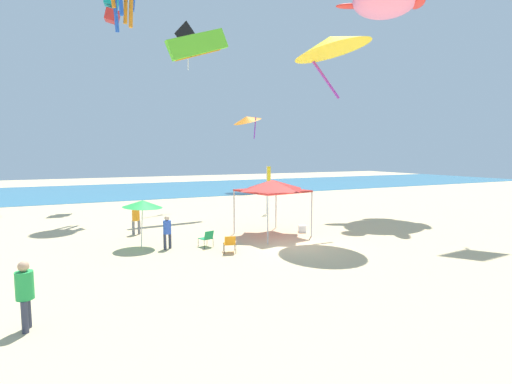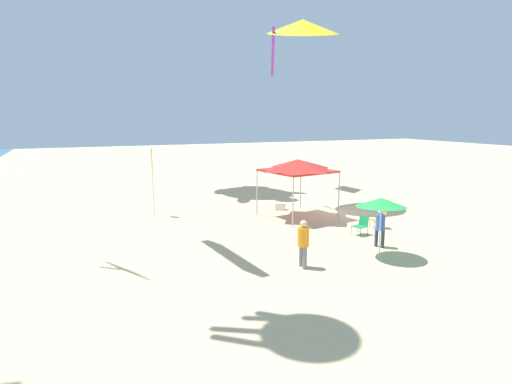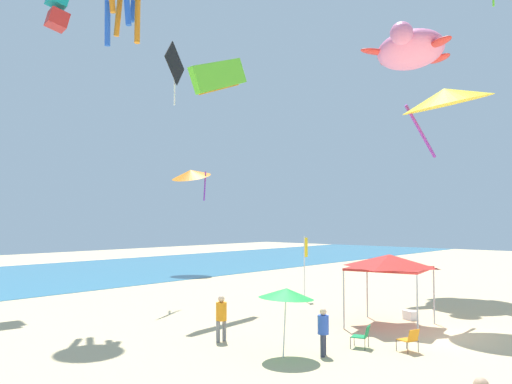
{
  "view_description": "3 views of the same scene",
  "coord_description": "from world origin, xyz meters",
  "px_view_note": "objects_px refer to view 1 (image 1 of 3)",
  "views": [
    {
      "loc": [
        -9.69,
        -16.0,
        4.52
      ],
      "look_at": [
        -0.86,
        2.17,
        2.47
      ],
      "focal_mm": 26.8,
      "sensor_mm": 36.0,
      "label": 1
    },
    {
      "loc": [
        -18.95,
        13.06,
        5.28
      ],
      "look_at": [
        1.71,
        4.09,
        1.23
      ],
      "focal_mm": 29.68,
      "sensor_mm": 36.0,
      "label": 2
    },
    {
      "loc": [
        -20.42,
        -8.12,
        4.6
      ],
      "look_at": [
        0.6,
        10.38,
        6.08
      ],
      "focal_mm": 36.21,
      "sensor_mm": 36.0,
      "label": 3
    }
  ],
  "objects_px": {
    "person_by_tent": "(167,229)",
    "kite_turtle_pink": "(385,0)",
    "folding_chair_facing_ocean": "(230,243)",
    "kite_delta_orange": "(247,119)",
    "cooler_box": "(302,228)",
    "kite_parafoil_lime": "(198,45)",
    "folding_chair_left_of_tent": "(207,237)",
    "kite_box_teal": "(112,9)",
    "kite_diamond_black": "(188,39)",
    "person_near_umbrella": "(136,217)",
    "beach_umbrella": "(143,204)",
    "kite_delta_yellow": "(331,44)",
    "canopy_tent": "(272,186)",
    "person_far_stroller": "(25,290)",
    "banner_flag": "(267,185)"
  },
  "relations": [
    {
      "from": "person_by_tent",
      "to": "kite_turtle_pink",
      "type": "distance_m",
      "value": 23.67
    },
    {
      "from": "person_near_umbrella",
      "to": "kite_delta_yellow",
      "type": "height_order",
      "value": "kite_delta_yellow"
    },
    {
      "from": "kite_turtle_pink",
      "to": "folding_chair_facing_ocean",
      "type": "bearing_deg",
      "value": 9.28
    },
    {
      "from": "kite_delta_orange",
      "to": "kite_diamond_black",
      "type": "height_order",
      "value": "kite_diamond_black"
    },
    {
      "from": "person_by_tent",
      "to": "kite_turtle_pink",
      "type": "height_order",
      "value": "kite_turtle_pink"
    },
    {
      "from": "beach_umbrella",
      "to": "kite_delta_orange",
      "type": "bearing_deg",
      "value": 55.11
    },
    {
      "from": "cooler_box",
      "to": "kite_diamond_black",
      "type": "xyz_separation_m",
      "value": [
        -2.62,
        13.75,
        13.8
      ]
    },
    {
      "from": "folding_chair_left_of_tent",
      "to": "person_near_umbrella",
      "type": "distance_m",
      "value": 5.25
    },
    {
      "from": "person_far_stroller",
      "to": "folding_chair_facing_ocean",
      "type": "bearing_deg",
      "value": 129.4
    },
    {
      "from": "banner_flag",
      "to": "kite_parafoil_lime",
      "type": "bearing_deg",
      "value": 151.31
    },
    {
      "from": "canopy_tent",
      "to": "person_far_stroller",
      "type": "xyz_separation_m",
      "value": [
        -11.11,
        -7.36,
        -1.68
      ]
    },
    {
      "from": "folding_chair_left_of_tent",
      "to": "kite_box_teal",
      "type": "xyz_separation_m",
      "value": [
        -1.97,
        18.91,
        16.47
      ]
    },
    {
      "from": "beach_umbrella",
      "to": "kite_delta_yellow",
      "type": "xyz_separation_m",
      "value": [
        9.49,
        -1.87,
        8.09
      ]
    },
    {
      "from": "banner_flag",
      "to": "kite_delta_yellow",
      "type": "bearing_deg",
      "value": -94.86
    },
    {
      "from": "person_far_stroller",
      "to": "kite_delta_yellow",
      "type": "relative_size",
      "value": 0.34
    },
    {
      "from": "folding_chair_facing_ocean",
      "to": "kite_delta_orange",
      "type": "relative_size",
      "value": 0.19
    },
    {
      "from": "folding_chair_facing_ocean",
      "to": "kite_turtle_pink",
      "type": "bearing_deg",
      "value": -139.52
    },
    {
      "from": "kite_delta_orange",
      "to": "kite_box_teal",
      "type": "xyz_separation_m",
      "value": [
        -15.21,
        -5.34,
        8.38
      ]
    },
    {
      "from": "kite_diamond_black",
      "to": "kite_delta_yellow",
      "type": "bearing_deg",
      "value": -96.87
    },
    {
      "from": "banner_flag",
      "to": "person_near_umbrella",
      "type": "distance_m",
      "value": 10.7
    },
    {
      "from": "kite_parafoil_lime",
      "to": "folding_chair_left_of_tent",
      "type": "bearing_deg",
      "value": 62.55
    },
    {
      "from": "cooler_box",
      "to": "folding_chair_facing_ocean",
      "type": "bearing_deg",
      "value": -155.39
    },
    {
      "from": "person_by_tent",
      "to": "cooler_box",
      "type": "bearing_deg",
      "value": -18.23
    },
    {
      "from": "person_by_tent",
      "to": "kite_delta_orange",
      "type": "distance_m",
      "value": 29.16
    },
    {
      "from": "cooler_box",
      "to": "kite_parafoil_lime",
      "type": "bearing_deg",
      "value": 108.53
    },
    {
      "from": "canopy_tent",
      "to": "person_near_umbrella",
      "type": "xyz_separation_m",
      "value": [
        -6.76,
        3.5,
        -1.73
      ]
    },
    {
      "from": "cooler_box",
      "to": "person_near_umbrella",
      "type": "bearing_deg",
      "value": 158.19
    },
    {
      "from": "folding_chair_left_of_tent",
      "to": "kite_turtle_pink",
      "type": "xyz_separation_m",
      "value": [
        15.86,
        5.22,
        15.48
      ]
    },
    {
      "from": "folding_chair_left_of_tent",
      "to": "kite_delta_yellow",
      "type": "relative_size",
      "value": 0.15
    },
    {
      "from": "beach_umbrella",
      "to": "folding_chair_facing_ocean",
      "type": "relative_size",
      "value": 2.89
    },
    {
      "from": "banner_flag",
      "to": "person_far_stroller",
      "type": "bearing_deg",
      "value": -135.31
    },
    {
      "from": "cooler_box",
      "to": "person_near_umbrella",
      "type": "relative_size",
      "value": 0.43
    },
    {
      "from": "kite_delta_yellow",
      "to": "canopy_tent",
      "type": "bearing_deg",
      "value": -98.1
    },
    {
      "from": "kite_box_teal",
      "to": "banner_flag",
      "type": "bearing_deg",
      "value": 52.86
    },
    {
      "from": "folding_chair_facing_ocean",
      "to": "kite_parafoil_lime",
      "type": "distance_m",
      "value": 17.01
    },
    {
      "from": "kite_box_teal",
      "to": "canopy_tent",
      "type": "bearing_deg",
      "value": 31.11
    },
    {
      "from": "canopy_tent",
      "to": "kite_diamond_black",
      "type": "relative_size",
      "value": 0.91
    },
    {
      "from": "banner_flag",
      "to": "canopy_tent",
      "type": "bearing_deg",
      "value": -115.59
    },
    {
      "from": "kite_turtle_pink",
      "to": "folding_chair_left_of_tent",
      "type": "bearing_deg",
      "value": 3.72
    },
    {
      "from": "person_near_umbrella",
      "to": "person_by_tent",
      "type": "relative_size",
      "value": 1.08
    },
    {
      "from": "kite_box_teal",
      "to": "kite_parafoil_lime",
      "type": "distance_m",
      "value": 10.85
    },
    {
      "from": "kite_turtle_pink",
      "to": "kite_delta_yellow",
      "type": "distance_m",
      "value": 12.25
    },
    {
      "from": "person_near_umbrella",
      "to": "kite_delta_orange",
      "type": "xyz_separation_m",
      "value": [
        15.87,
        19.74,
        7.56
      ]
    },
    {
      "from": "folding_chair_left_of_tent",
      "to": "person_near_umbrella",
      "type": "xyz_separation_m",
      "value": [
        -2.63,
        4.51,
        0.54
      ]
    },
    {
      "from": "kite_diamond_black",
      "to": "beach_umbrella",
      "type": "bearing_deg",
      "value": -133.65
    },
    {
      "from": "person_far_stroller",
      "to": "kite_delta_orange",
      "type": "xyz_separation_m",
      "value": [
        20.22,
        30.59,
        7.5
      ]
    },
    {
      "from": "cooler_box",
      "to": "kite_delta_orange",
      "type": "bearing_deg",
      "value": 72.91
    },
    {
      "from": "folding_chair_left_of_tent",
      "to": "kite_delta_orange",
      "type": "xyz_separation_m",
      "value": [
        13.24,
        24.25,
        8.1
      ]
    },
    {
      "from": "beach_umbrella",
      "to": "kite_diamond_black",
      "type": "xyz_separation_m",
      "value": [
        6.25,
        13.48,
        11.88
      ]
    },
    {
      "from": "kite_delta_orange",
      "to": "banner_flag",
      "type": "bearing_deg",
      "value": 143.01
    }
  ]
}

